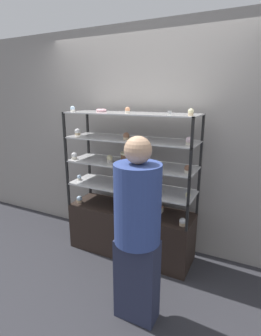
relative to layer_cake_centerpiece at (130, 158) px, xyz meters
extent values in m
plane|color=#2D2D33|center=(0.01, -0.01, -1.16)|extent=(20.00, 20.00, 0.00)
cube|color=gray|center=(0.01, 0.36, 0.14)|extent=(8.00, 0.05, 2.60)
cube|color=black|center=(0.01, -0.01, -0.88)|extent=(1.45, 0.46, 0.56)
cube|color=black|center=(-0.70, 0.21, -0.47)|extent=(0.02, 0.02, 0.27)
cube|color=black|center=(0.72, 0.21, -0.47)|extent=(0.02, 0.02, 0.27)
cube|color=black|center=(-0.70, -0.23, -0.47)|extent=(0.02, 0.02, 0.27)
cube|color=black|center=(0.72, -0.23, -0.47)|extent=(0.02, 0.02, 0.27)
cube|color=silver|center=(0.01, -0.01, -0.34)|extent=(1.45, 0.46, 0.01)
cube|color=black|center=(-0.70, 0.21, -0.20)|extent=(0.02, 0.02, 0.27)
cube|color=black|center=(0.72, 0.21, -0.20)|extent=(0.02, 0.02, 0.27)
cube|color=black|center=(-0.70, -0.23, -0.20)|extent=(0.02, 0.02, 0.27)
cube|color=black|center=(0.72, -0.23, -0.20)|extent=(0.02, 0.02, 0.27)
cube|color=silver|center=(0.01, -0.01, -0.07)|extent=(1.45, 0.46, 0.01)
cube|color=black|center=(-0.70, 0.21, 0.08)|extent=(0.02, 0.02, 0.27)
cube|color=black|center=(0.72, 0.21, 0.08)|extent=(0.02, 0.02, 0.27)
cube|color=black|center=(-0.70, -0.23, 0.08)|extent=(0.02, 0.02, 0.27)
cube|color=black|center=(0.72, -0.23, 0.08)|extent=(0.02, 0.02, 0.27)
cube|color=silver|center=(0.01, -0.01, 0.21)|extent=(1.45, 0.46, 0.01)
cube|color=black|center=(-0.70, 0.21, 0.35)|extent=(0.02, 0.02, 0.27)
cube|color=black|center=(0.72, 0.21, 0.35)|extent=(0.02, 0.02, 0.27)
cube|color=black|center=(-0.70, -0.23, 0.35)|extent=(0.02, 0.02, 0.27)
cube|color=black|center=(0.72, -0.23, 0.35)|extent=(0.02, 0.02, 0.27)
cube|color=silver|center=(0.01, -0.01, 0.48)|extent=(1.45, 0.46, 0.01)
cylinder|color=brown|center=(0.00, 0.00, -0.01)|extent=(0.21, 0.21, 0.10)
cylinder|color=#F4EAB2|center=(0.00, 0.00, 0.05)|extent=(0.22, 0.22, 0.02)
cube|color=beige|center=(0.26, 0.01, -0.57)|extent=(0.23, 0.15, 0.06)
cube|color=#E5996B|center=(0.26, 0.01, -0.54)|extent=(0.24, 0.15, 0.01)
cylinder|color=#CCB28C|center=(-0.64, -0.12, -0.59)|extent=(0.06, 0.06, 0.03)
sphere|color=silver|center=(-0.64, -0.12, -0.56)|extent=(0.07, 0.07, 0.07)
cylinder|color=#CCB28C|center=(0.00, -0.09, -0.59)|extent=(0.06, 0.06, 0.03)
sphere|color=#E5996B|center=(0.00, -0.09, -0.56)|extent=(0.07, 0.07, 0.07)
cylinder|color=#CCB28C|center=(0.65, -0.14, -0.59)|extent=(0.06, 0.06, 0.03)
sphere|color=white|center=(0.65, -0.14, -0.56)|extent=(0.07, 0.07, 0.07)
cube|color=white|center=(0.09, -0.22, -0.58)|extent=(0.04, 0.00, 0.04)
cylinder|color=beige|center=(-0.66, -0.07, -0.32)|extent=(0.05, 0.05, 0.02)
sphere|color=silver|center=(-0.66, -0.07, -0.29)|extent=(0.05, 0.05, 0.05)
cylinder|color=#CCB28C|center=(0.00, -0.07, -0.32)|extent=(0.05, 0.05, 0.02)
sphere|color=silver|center=(0.00, -0.07, -0.29)|extent=(0.05, 0.05, 0.05)
cylinder|color=white|center=(0.68, -0.07, -0.32)|extent=(0.05, 0.05, 0.02)
sphere|color=#F4EAB2|center=(0.68, -0.07, -0.29)|extent=(0.05, 0.05, 0.05)
cube|color=white|center=(0.10, -0.22, -0.31)|extent=(0.04, 0.00, 0.04)
cylinder|color=beige|center=(-0.67, -0.13, -0.05)|extent=(0.06, 0.06, 0.03)
sphere|color=white|center=(-0.67, -0.13, -0.01)|extent=(0.07, 0.07, 0.07)
cylinder|color=beige|center=(-0.23, -0.06, -0.05)|extent=(0.06, 0.06, 0.03)
sphere|color=#F4EAB2|center=(-0.23, -0.06, -0.01)|extent=(0.07, 0.07, 0.07)
cylinder|color=#CCB28C|center=(0.22, -0.12, -0.05)|extent=(0.06, 0.06, 0.03)
sphere|color=silver|center=(0.22, -0.12, -0.01)|extent=(0.07, 0.07, 0.07)
cylinder|color=beige|center=(0.67, -0.10, -0.05)|extent=(0.06, 0.06, 0.03)
sphere|color=#8C5B42|center=(0.67, -0.10, -0.01)|extent=(0.07, 0.07, 0.07)
cube|color=white|center=(0.18, -0.22, -0.04)|extent=(0.04, 0.00, 0.04)
cylinder|color=#CCB28C|center=(-0.66, -0.05, 0.22)|extent=(0.06, 0.06, 0.03)
sphere|color=white|center=(-0.66, -0.05, 0.26)|extent=(0.07, 0.07, 0.07)
cylinder|color=#CCB28C|center=(0.00, -0.09, 0.22)|extent=(0.06, 0.06, 0.03)
sphere|color=#8C5B42|center=(0.00, -0.09, 0.26)|extent=(0.07, 0.07, 0.07)
cylinder|color=beige|center=(0.66, -0.09, 0.22)|extent=(0.06, 0.06, 0.03)
sphere|color=silver|center=(0.66, -0.09, 0.26)|extent=(0.07, 0.07, 0.07)
cube|color=white|center=(0.12, -0.22, 0.23)|extent=(0.04, 0.00, 0.04)
cylinder|color=white|center=(-0.65, -0.13, 0.50)|extent=(0.05, 0.05, 0.02)
sphere|color=silver|center=(-0.65, -0.13, 0.52)|extent=(0.05, 0.05, 0.05)
cylinder|color=beige|center=(0.02, -0.10, 0.50)|extent=(0.05, 0.05, 0.02)
sphere|color=#E5996B|center=(0.02, -0.10, 0.52)|extent=(0.05, 0.05, 0.05)
cylinder|color=#CCB28C|center=(0.67, -0.14, 0.50)|extent=(0.05, 0.05, 0.02)
sphere|color=#F4EAB2|center=(0.67, -0.14, 0.52)|extent=(0.05, 0.05, 0.05)
cube|color=white|center=(0.50, -0.22, 0.51)|extent=(0.04, 0.00, 0.04)
torus|color=#EFB2BC|center=(-0.35, -0.01, 0.50)|extent=(0.12, 0.12, 0.03)
cube|color=#282D47|center=(0.48, -0.84, -0.81)|extent=(0.34, 0.19, 0.72)
cylinder|color=#33478C|center=(0.48, -0.84, -0.13)|extent=(0.36, 0.36, 0.63)
sphere|color=tan|center=(0.48, -0.84, 0.28)|extent=(0.20, 0.20, 0.20)
camera|label=1|loc=(1.25, -2.50, 0.66)|focal=28.00mm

